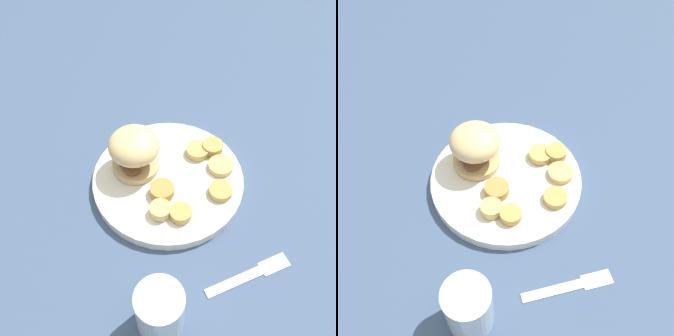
# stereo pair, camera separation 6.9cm
# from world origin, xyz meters

# --- Properties ---
(ground_plane) EXTENTS (4.00, 4.00, 0.00)m
(ground_plane) POSITION_xyz_m (0.00, 0.00, 0.00)
(ground_plane) COLOR #3D5170
(dinner_plate) EXTENTS (0.27, 0.27, 0.02)m
(dinner_plate) POSITION_xyz_m (0.00, 0.00, 0.01)
(dinner_plate) COLOR white
(dinner_plate) RESTS_ON ground_plane
(sandwich) EXTENTS (0.09, 0.11, 0.08)m
(sandwich) POSITION_xyz_m (-0.06, -0.02, 0.06)
(sandwich) COLOR tan
(sandwich) RESTS_ON dinner_plate
(potato_round_0) EXTENTS (0.04, 0.04, 0.02)m
(potato_round_0) POSITION_xyz_m (0.04, -0.06, 0.03)
(potato_round_0) COLOR #DBB766
(potato_round_0) RESTS_ON dinner_plate
(potato_round_1) EXTENTS (0.04, 0.04, 0.01)m
(potato_round_1) POSITION_xyz_m (-0.00, 0.08, 0.03)
(potato_round_1) COLOR tan
(potato_round_1) RESTS_ON dinner_plate
(potato_round_2) EXTENTS (0.04, 0.04, 0.01)m
(potato_round_2) POSITION_xyz_m (0.09, 0.04, 0.03)
(potato_round_2) COLOR tan
(potato_round_2) RESTS_ON dinner_plate
(potato_round_3) EXTENTS (0.04, 0.04, 0.01)m
(potato_round_3) POSITION_xyz_m (0.07, -0.04, 0.03)
(potato_round_3) COLOR tan
(potato_round_3) RESTS_ON dinner_plate
(potato_round_4) EXTENTS (0.04, 0.04, 0.02)m
(potato_round_4) POSITION_xyz_m (0.02, -0.03, 0.03)
(potato_round_4) COLOR #BC8942
(potato_round_4) RESTS_ON dinner_plate
(potato_round_5) EXTENTS (0.05, 0.05, 0.01)m
(potato_round_5) POSITION_xyz_m (0.05, 0.08, 0.03)
(potato_round_5) COLOR #DBB766
(potato_round_5) RESTS_ON dinner_plate
(potato_round_6) EXTENTS (0.04, 0.04, 0.02)m
(potato_round_6) POSITION_xyz_m (0.01, 0.10, 0.03)
(potato_round_6) COLOR tan
(potato_round_6) RESTS_ON dinner_plate
(fork) EXTENTS (0.07, 0.14, 0.00)m
(fork) POSITION_xyz_m (0.22, -0.04, 0.00)
(fork) COLOR silver
(fork) RESTS_ON ground_plane
(drinking_glass) EXTENTS (0.07, 0.07, 0.10)m
(drinking_glass) POSITION_xyz_m (0.17, -0.18, 0.05)
(drinking_glass) COLOR silver
(drinking_glass) RESTS_ON ground_plane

